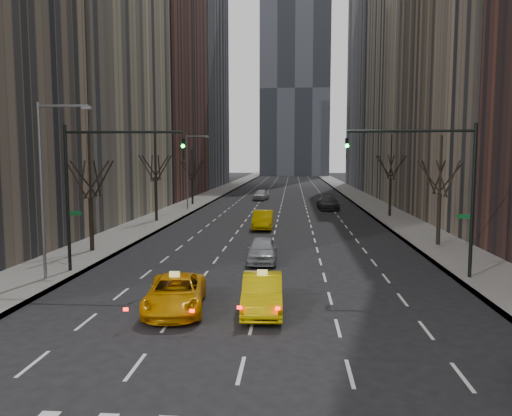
# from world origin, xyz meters

# --- Properties ---
(ground) EXTENTS (400.00, 400.00, 0.00)m
(ground) POSITION_xyz_m (0.00, 0.00, 0.00)
(ground) COLOR black
(ground) RESTS_ON ground
(sidewalk_left) EXTENTS (4.50, 320.00, 0.15)m
(sidewalk_left) POSITION_xyz_m (-12.25, 70.00, 0.07)
(sidewalk_left) COLOR slate
(sidewalk_left) RESTS_ON ground
(sidewalk_right) EXTENTS (4.50, 320.00, 0.15)m
(sidewalk_right) POSITION_xyz_m (12.25, 70.00, 0.07)
(sidewalk_right) COLOR slate
(sidewalk_right) RESTS_ON ground
(bld_left_far) EXTENTS (14.00, 28.00, 44.00)m
(bld_left_far) POSITION_xyz_m (-21.50, 66.00, 22.00)
(bld_left_far) COLOR brown
(bld_left_far) RESTS_ON ground
(bld_left_deep) EXTENTS (14.00, 30.00, 60.00)m
(bld_left_deep) POSITION_xyz_m (-21.50, 96.00, 30.00)
(bld_left_deep) COLOR slate
(bld_left_deep) RESTS_ON ground
(bld_right_far) EXTENTS (14.00, 28.00, 50.00)m
(bld_right_far) POSITION_xyz_m (21.50, 64.00, 25.00)
(bld_right_far) COLOR #BBAF8F
(bld_right_far) RESTS_ON ground
(bld_right_deep) EXTENTS (14.00, 30.00, 58.00)m
(bld_right_deep) POSITION_xyz_m (21.50, 95.00, 29.00)
(bld_right_deep) COLOR slate
(bld_right_deep) RESTS_ON ground
(tower_far) EXTENTS (24.00, 24.00, 120.00)m
(tower_far) POSITION_xyz_m (2.00, 170.00, 60.00)
(tower_far) COLOR black
(tower_far) RESTS_ON ground
(tree_lw_b) EXTENTS (3.36, 3.50, 7.82)m
(tree_lw_b) POSITION_xyz_m (-12.00, 18.00, 3.72)
(tree_lw_b) COLOR black
(tree_lw_b) RESTS_ON ground
(tree_lw_c) EXTENTS (3.36, 3.50, 8.74)m
(tree_lw_c) POSITION_xyz_m (-12.00, 34.00, 4.04)
(tree_lw_c) COLOR black
(tree_lw_c) RESTS_ON ground
(tree_lw_d) EXTENTS (3.36, 3.50, 7.36)m
(tree_lw_d) POSITION_xyz_m (-12.00, 52.00, 3.56)
(tree_lw_d) COLOR black
(tree_lw_d) RESTS_ON ground
(tree_rw_b) EXTENTS (3.36, 3.50, 7.82)m
(tree_rw_b) POSITION_xyz_m (12.00, 22.00, 3.72)
(tree_rw_b) COLOR black
(tree_rw_b) RESTS_ON ground
(tree_rw_c) EXTENTS (3.36, 3.50, 8.74)m
(tree_rw_c) POSITION_xyz_m (12.00, 40.00, 4.04)
(tree_rw_c) COLOR black
(tree_rw_c) RESTS_ON ground
(traffic_mast_left) EXTENTS (6.69, 0.39, 8.00)m
(traffic_mast_left) POSITION_xyz_m (-9.11, 12.00, 5.49)
(traffic_mast_left) COLOR black
(traffic_mast_left) RESTS_ON ground
(traffic_mast_right) EXTENTS (6.69, 0.39, 8.00)m
(traffic_mast_right) POSITION_xyz_m (9.11, 12.00, 5.49)
(traffic_mast_right) COLOR black
(traffic_mast_right) RESTS_ON ground
(streetlight_near) EXTENTS (2.83, 0.22, 9.00)m
(streetlight_near) POSITION_xyz_m (-10.84, 10.00, 5.62)
(streetlight_near) COLOR slate
(streetlight_near) RESTS_ON ground
(streetlight_far) EXTENTS (2.83, 0.22, 9.00)m
(streetlight_far) POSITION_xyz_m (-10.84, 45.00, 5.62)
(streetlight_far) COLOR slate
(streetlight_far) RESTS_ON ground
(taxi_suv) EXTENTS (3.01, 5.40, 1.43)m
(taxi_suv) POSITION_xyz_m (-3.36, 5.72, 0.71)
(taxi_suv) COLOR #E79904
(taxi_suv) RESTS_ON ground
(taxi_sedan) EXTENTS (1.82, 4.72, 1.53)m
(taxi_sedan) POSITION_xyz_m (0.29, 5.85, 0.77)
(taxi_sedan) COLOR #DEBC04
(taxi_sedan) RESTS_ON ground
(silver_sedan_ahead) EXTENTS (1.86, 4.46, 1.51)m
(silver_sedan_ahead) POSITION_xyz_m (-0.32, 15.70, 0.75)
(silver_sedan_ahead) COLOR #93979B
(silver_sedan_ahead) RESTS_ON ground
(far_taxi) EXTENTS (1.75, 5.00, 1.65)m
(far_taxi) POSITION_xyz_m (-1.12, 30.06, 0.82)
(far_taxi) COLOR #DCB004
(far_taxi) RESTS_ON ground
(far_suv_grey) EXTENTS (2.70, 5.91, 1.68)m
(far_suv_grey) POSITION_xyz_m (5.88, 47.47, 0.84)
(far_suv_grey) COLOR #2D2D32
(far_suv_grey) RESTS_ON ground
(far_car_white) EXTENTS (2.55, 4.97, 1.62)m
(far_car_white) POSITION_xyz_m (-3.26, 60.70, 0.81)
(far_car_white) COLOR silver
(far_car_white) RESTS_ON ground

